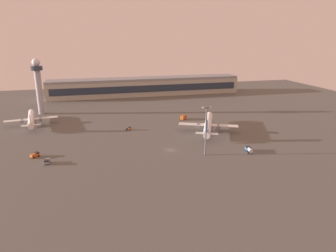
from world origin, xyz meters
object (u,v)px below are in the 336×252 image
airplane_terminal_side (31,119)px  catering_truck (183,117)px  maintenance_van (47,161)px  fuel_truck (249,149)px  pushback_tug (129,128)px  apron_light_east (206,127)px  baggage_tractor (35,155)px  control_tower (38,82)px  airplane_far_stand (208,124)px

airplane_terminal_side → catering_truck: airplane_terminal_side is taller
maintenance_van → fuel_truck: 95.38m
pushback_tug → catering_truck: bearing=135.6°
fuel_truck → catering_truck: bearing=110.7°
catering_truck → apron_light_east: (-8.84, -64.63, 12.26)m
pushback_tug → baggage_tractor: size_ratio=0.82×
control_tower → catering_truck: bearing=-23.3°
pushback_tug → maintenance_van: size_ratio=0.84×
apron_light_east → pushback_tug: bearing=121.2°
airplane_far_stand → fuel_truck: (7.29, -36.50, -3.01)m
control_tower → pushback_tug: bearing=-44.9°
control_tower → pushback_tug: control_tower is taller
control_tower → maintenance_van: size_ratio=9.45×
catering_truck → control_tower: bearing=-162.8°
pushback_tug → fuel_truck: fuel_truck is taller
airplane_far_stand → maintenance_van: size_ratio=10.14×
airplane_terminal_side → baggage_tractor: (10.26, -59.20, -2.81)m
control_tower → apron_light_east: (86.73, -105.87, -9.15)m
pushback_tug → maintenance_van: bearing=-21.5°
control_tower → apron_light_east: 137.17m
pushback_tug → maintenance_van: (-42.55, -41.79, 0.11)m
apron_light_east → airplane_terminal_side: bearing=139.4°
control_tower → pushback_tug: 83.09m
maintenance_van → fuel_truck: fuel_truck is taller
maintenance_van → apron_light_east: size_ratio=0.18×
airplane_far_stand → apron_light_east: 39.25m
catering_truck → maintenance_van: 99.36m
airplane_terminal_side → airplane_far_stand: bearing=-30.0°
airplane_far_stand → maintenance_van: (-87.66, -27.40, -3.20)m
airplane_terminal_side → catering_truck: (98.03, -11.85, -2.41)m
apron_light_east → airplane_far_stand: bearing=66.5°
airplane_far_stand → apron_light_east: apron_light_east is taller
airplane_terminal_side → fuel_truck: bearing=-43.2°
airplane_far_stand → apron_light_east: bearing=-89.8°
airplane_far_stand → baggage_tractor: (-94.11, -17.66, -3.20)m
airplane_terminal_side → catering_truck: size_ratio=7.06×
pushback_tug → maintenance_van: 59.64m
pushback_tug → apron_light_east: apron_light_east is taller
airplane_far_stand → fuel_truck: size_ratio=6.53×
pushback_tug → apron_light_east: size_ratio=0.15×
maintenance_van → control_tower: bearing=-79.3°
baggage_tractor → fuel_truck: 103.14m
maintenance_van → baggage_tractor: bearing=-54.0°
fuel_truck → baggage_tractor: bearing=178.5°
baggage_tractor → catering_truck: bearing=74.4°
catering_truck → maintenance_van: bearing=-104.4°
catering_truck → baggage_tractor: size_ratio=1.34×
airplane_terminal_side → fuel_truck: size_ratio=6.27×
airplane_terminal_side → apron_light_east: bearing=-48.9°
airplane_far_stand → baggage_tractor: 95.81m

